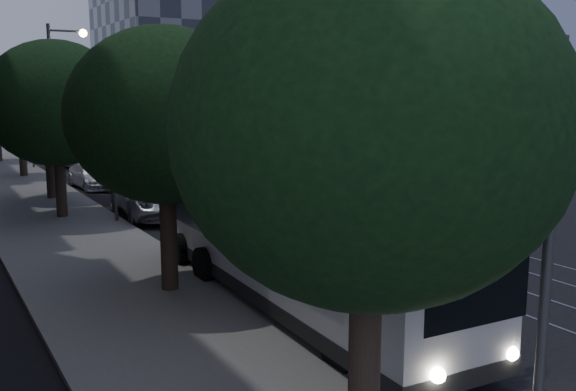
% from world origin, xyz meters
% --- Properties ---
extents(ground, '(120.00, 120.00, 0.00)m').
position_xyz_m(ground, '(0.00, 0.00, 0.00)').
color(ground, black).
rests_on(ground, ground).
extents(sidewalk, '(5.00, 90.00, 0.15)m').
position_xyz_m(sidewalk, '(-7.50, 20.00, 0.07)').
color(sidewalk, gray).
rests_on(sidewalk, ground).
extents(tram_rails, '(4.52, 90.00, 0.02)m').
position_xyz_m(tram_rails, '(2.50, 20.00, 0.01)').
color(tram_rails, '#94939B').
rests_on(tram_rails, ground).
extents(overhead_wires, '(2.23, 90.00, 6.00)m').
position_xyz_m(overhead_wires, '(-4.97, 20.00, 3.47)').
color(overhead_wires, black).
rests_on(overhead_wires, ground).
extents(building_distant_right, '(22.00, 18.00, 24.00)m').
position_xyz_m(building_distant_right, '(18.00, 55.00, 12.00)').
color(building_distant_right, '#373B46').
rests_on(building_distant_right, ground).
extents(trolleybus, '(3.11, 12.71, 5.63)m').
position_xyz_m(trolleybus, '(-4.10, -1.53, 1.74)').
color(trolleybus, '#BCBCBF').
rests_on(trolleybus, ground).
extents(pickup_silver, '(3.43, 6.46, 1.73)m').
position_xyz_m(pickup_silver, '(-3.37, 11.06, 0.86)').
color(pickup_silver, '#B7BAC0').
rests_on(pickup_silver, ground).
extents(car_white_a, '(2.32, 4.07, 1.30)m').
position_xyz_m(car_white_a, '(-2.70, 19.00, 0.65)').
color(car_white_a, silver).
rests_on(car_white_a, ground).
extents(car_white_b, '(2.17, 4.62, 1.30)m').
position_xyz_m(car_white_b, '(-3.83, 20.00, 0.65)').
color(car_white_b, white).
rests_on(car_white_b, ground).
extents(car_white_c, '(1.90, 4.41, 1.41)m').
position_xyz_m(car_white_c, '(-2.70, 28.89, 0.71)').
color(car_white_c, silver).
rests_on(car_white_c, ground).
extents(car_white_d, '(3.10, 4.49, 1.42)m').
position_xyz_m(car_white_d, '(-3.16, 31.06, 0.71)').
color(car_white_d, '#BCBCC1').
rests_on(car_white_d, ground).
extents(tree_0, '(5.11, 5.11, 7.18)m').
position_xyz_m(tree_0, '(-7.00, -8.53, 4.86)').
color(tree_0, '#31211B').
rests_on(tree_0, ground).
extents(tree_1, '(4.98, 4.98, 6.93)m').
position_xyz_m(tree_1, '(-6.50, 0.56, 4.68)').
color(tree_1, '#31211B').
rests_on(tree_1, ground).
extents(tree_2, '(5.59, 5.59, 7.28)m').
position_xyz_m(tree_2, '(-7.00, 11.97, 4.75)').
color(tree_2, '#31211B').
rests_on(tree_2, ground).
extents(tree_3, '(4.46, 4.46, 6.14)m').
position_xyz_m(tree_3, '(-6.50, 16.97, 4.11)').
color(tree_3, '#31211B').
rests_on(tree_3, ground).
extents(tree_4, '(4.03, 4.03, 6.05)m').
position_xyz_m(tree_4, '(-6.50, 25.86, 4.20)').
color(tree_4, '#31211B').
rests_on(tree_4, ground).
extents(streetlamp_near, '(2.19, 0.44, 8.89)m').
position_xyz_m(streetlamp_near, '(-4.80, -5.32, 5.42)').
color(streetlamp_near, '#505053').
rests_on(streetlamp_near, ground).
extents(streetlamp_far, '(2.17, 0.44, 8.81)m').
position_xyz_m(streetlamp_far, '(-4.80, 22.56, 5.37)').
color(streetlamp_far, '#505053').
rests_on(streetlamp_far, ground).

